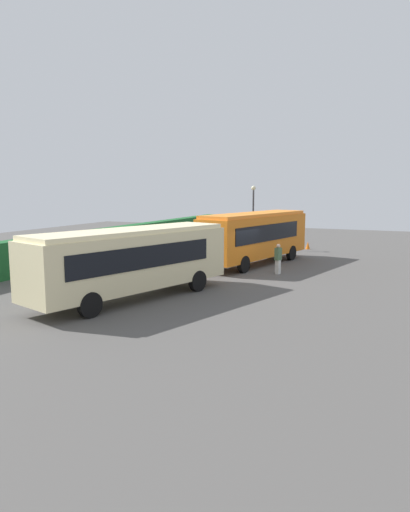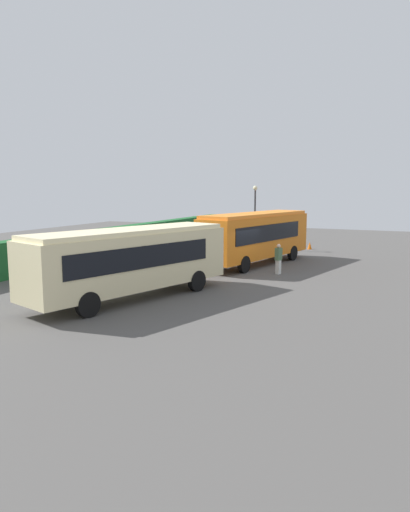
# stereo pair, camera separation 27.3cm
# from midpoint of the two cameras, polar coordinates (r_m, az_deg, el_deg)

# --- Properties ---
(ground_plane) EXTENTS (64.00, 64.00, 0.00)m
(ground_plane) POSITION_cam_midpoint_polar(r_m,az_deg,el_deg) (27.68, 3.89, -1.95)
(ground_plane) COLOR #514F4C
(bus_cream) EXTENTS (10.18, 5.25, 3.12)m
(bus_cream) POSITION_cam_midpoint_polar(r_m,az_deg,el_deg) (20.96, -9.18, -0.33)
(bus_cream) COLOR beige
(bus_cream) RESTS_ON ground_plane
(bus_orange) EXTENTS (10.10, 4.49, 3.31)m
(bus_orange) POSITION_cam_midpoint_polar(r_m,az_deg,el_deg) (30.32, 5.83, 2.54)
(bus_orange) COLOR orange
(bus_orange) RESTS_ON ground_plane
(person_left) EXTENTS (0.37, 0.48, 1.70)m
(person_left) POSITION_cam_midpoint_polar(r_m,az_deg,el_deg) (23.84, -9.94, -1.53)
(person_left) COLOR silver
(person_left) RESTS_ON ground_plane
(person_center) EXTENTS (0.45, 0.38, 1.73)m
(person_center) POSITION_cam_midpoint_polar(r_m,az_deg,el_deg) (27.19, 8.54, -0.25)
(person_center) COLOR silver
(person_center) RESTS_ON ground_plane
(person_right) EXTENTS (0.45, 0.36, 1.79)m
(person_right) POSITION_cam_midpoint_polar(r_m,az_deg,el_deg) (29.79, -0.18, 0.65)
(person_right) COLOR #4C6B47
(person_right) RESTS_ON ground_plane
(person_far) EXTENTS (0.29, 0.44, 1.66)m
(person_far) POSITION_cam_midpoint_polar(r_m,az_deg,el_deg) (33.71, 1.13, 1.40)
(person_far) COLOR black
(person_far) RESTS_ON ground_plane
(hedge_row) EXTENTS (44.00, 1.03, 2.02)m
(hedge_row) POSITION_cam_midpoint_polar(r_m,az_deg,el_deg) (32.85, -14.37, 1.20)
(hedge_row) COLOR #1B5828
(hedge_row) RESTS_ON ground_plane
(traffic_cone) EXTENTS (0.36, 0.36, 0.60)m
(traffic_cone) POSITION_cam_midpoint_polar(r_m,az_deg,el_deg) (38.74, 12.12, 1.26)
(traffic_cone) COLOR orange
(traffic_cone) RESTS_ON ground_plane
(lamppost) EXTENTS (0.36, 0.36, 5.05)m
(lamppost) POSITION_cam_midpoint_polar(r_m,az_deg,el_deg) (37.86, 5.64, 5.65)
(lamppost) COLOR #38383D
(lamppost) RESTS_ON ground_plane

